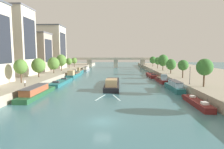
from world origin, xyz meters
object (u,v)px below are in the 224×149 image
object	(u,v)px
moored_boat_right_second	(152,75)
tree_left_far	(53,63)
tree_left_third	(38,66)
moored_boat_right_near	(161,80)
moored_boat_right_lone	(174,86)
moored_boat_left_gap_after	(61,82)
tree_right_nearest	(153,60)
tree_left_distant	(69,61)
tree_right_midway	(171,65)
barge_midriver	(112,83)
tree_left_end_of_row	(74,61)
moored_boat_left_upstream	(80,71)
moored_boat_left_downstream	(86,69)
lamppost_right_bank	(190,74)
bridge_far	(116,61)
tree_left_nearest	(61,60)
moored_boat_left_midway	(36,92)
tree_left_midway	(21,67)
tree_right_second	(158,61)
moored_boat_right_end	(197,103)
person_on_quay	(25,83)
moored_boat_left_near	(74,75)
tree_right_third	(205,67)
tree_right_distant	(163,60)
tree_right_past_mid	(183,65)

from	to	relation	value
moored_boat_right_second	tree_left_far	xyz separation A→B (m)	(-40.33, -7.87, 5.42)
tree_left_third	moored_boat_right_near	bearing A→B (deg)	5.39
moored_boat_right_lone	tree_left_far	world-z (taller)	tree_left_far
moored_boat_left_gap_after	tree_right_nearest	distance (m)	68.99
moored_boat_right_near	tree_left_distant	size ratio (longest dim) A/B	2.07
moored_boat_left_gap_after	tree_right_midway	distance (m)	42.06
barge_midriver	tree_left_end_of_row	xyz separation A→B (m)	(-24.27, 53.11, 4.95)
moored_boat_right_near	tree_left_third	bearing A→B (deg)	-174.61
moored_boat_left_upstream	moored_boat_left_downstream	size ratio (longest dim) A/B	0.82
lamppost_right_bank	bridge_far	size ratio (longest dim) A/B	0.08
moored_boat_left_downstream	tree_left_far	world-z (taller)	tree_left_far
barge_midriver	tree_left_nearest	xyz separation A→B (m)	(-24.41, 28.85, 5.95)
tree_left_third	moored_boat_left_midway	bearing A→B (deg)	-68.17
tree_right_nearest	tree_left_midway	bearing A→B (deg)	-124.80
tree_right_second	tree_right_nearest	size ratio (longest dim) A/B	0.97
tree_left_far	barge_midriver	bearing A→B (deg)	-36.46
moored_boat_right_near	tree_left_nearest	xyz separation A→B (m)	(-41.11, 19.88, 5.96)
moored_boat_right_end	moored_boat_right_second	size ratio (longest dim) A/B	0.75
tree_left_far	tree_right_nearest	distance (m)	63.49
tree_right_nearest	person_on_quay	size ratio (longest dim) A/B	3.79
tree_right_nearest	lamppost_right_bank	distance (m)	68.38
barge_midriver	tree_left_distant	world-z (taller)	tree_left_distant
person_on_quay	moored_boat_right_near	bearing A→B (deg)	30.23
moored_boat_right_end	moored_boat_left_gap_after	bearing A→B (deg)	144.04
moored_boat_right_end	moored_boat_left_near	bearing A→B (deg)	128.03
tree_right_second	lamppost_right_bank	world-z (taller)	tree_right_second
moored_boat_left_upstream	moored_boat_right_lone	world-z (taller)	moored_boat_left_upstream
moored_boat_left_near	tree_right_third	bearing A→B (deg)	-41.58
bridge_far	moored_boat_right_lone	bearing A→B (deg)	-78.25
moored_boat_left_gap_after	tree_right_third	bearing A→B (deg)	-22.00
moored_boat_right_lone	bridge_far	xyz separation A→B (m)	(-17.31, 83.27, 3.46)
moored_boat_right_end	tree_right_third	size ratio (longest dim) A/B	1.75
moored_boat_right_second	tree_left_nearest	world-z (taller)	tree_left_nearest
tree_left_third	tree_right_second	bearing A→B (deg)	40.22
moored_boat_left_midway	tree_right_distant	xyz separation A→B (m)	(39.48, 45.79, 5.78)
barge_midriver	tree_right_nearest	bearing A→B (deg)	69.25
moored_boat_right_lone	tree_left_nearest	world-z (taller)	tree_left_nearest
moored_boat_right_end	tree_right_distant	world-z (taller)	tree_right_distant
moored_boat_right_end	lamppost_right_bank	bearing A→B (deg)	75.89
moored_boat_left_gap_after	tree_left_far	bearing A→B (deg)	117.87
moored_boat_right_second	tree_left_end_of_row	xyz separation A→B (m)	(-40.50, 27.44, 5.30)
moored_boat_left_gap_after	bridge_far	world-z (taller)	bridge_far
moored_boat_left_downstream	tree_left_third	bearing A→B (deg)	-99.58
tree_left_third	tree_left_distant	world-z (taller)	tree_left_third
moored_boat_right_near	tree_left_nearest	bearing A→B (deg)	154.20
moored_boat_right_lone	tree_right_past_mid	size ratio (longest dim) A/B	2.12
tree_left_end_of_row	tree_right_third	distance (m)	79.29
moored_boat_left_upstream	tree_left_third	bearing A→B (deg)	-101.63
tree_right_midway	tree_right_past_mid	bearing A→B (deg)	-89.61
moored_boat_right_near	tree_right_distant	size ratio (longest dim) A/B	1.55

